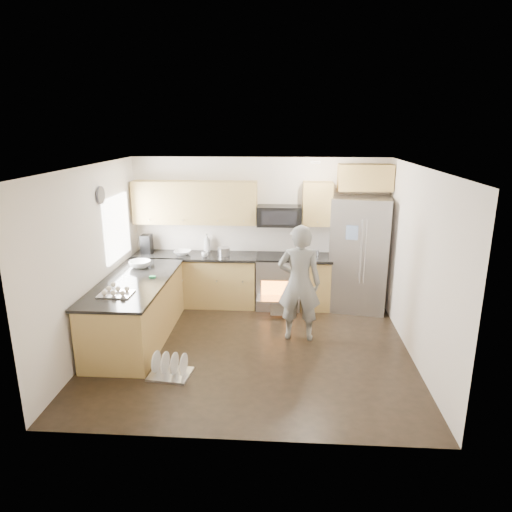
# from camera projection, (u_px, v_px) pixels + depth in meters

# --- Properties ---
(ground) EXTENTS (4.50, 4.50, 0.00)m
(ground) POSITION_uv_depth(u_px,v_px,m) (252.00, 349.00, 6.61)
(ground) COLOR black
(ground) RESTS_ON ground
(room_shell) EXTENTS (4.54, 4.04, 2.62)m
(room_shell) POSITION_uv_depth(u_px,v_px,m) (249.00, 236.00, 6.17)
(room_shell) COLOR white
(room_shell) RESTS_ON ground
(back_cabinet_run) EXTENTS (4.45, 0.64, 2.50)m
(back_cabinet_run) POSITION_uv_depth(u_px,v_px,m) (226.00, 252.00, 8.06)
(back_cabinet_run) COLOR #A98543
(back_cabinet_run) RESTS_ON ground
(peninsula) EXTENTS (0.96, 2.36, 1.03)m
(peninsula) POSITION_uv_depth(u_px,v_px,m) (136.00, 309.00, 6.83)
(peninsula) COLOR #A98543
(peninsula) RESTS_ON ground
(stove_range) EXTENTS (0.76, 0.97, 1.79)m
(stove_range) POSITION_uv_depth(u_px,v_px,m) (278.00, 270.00, 8.03)
(stove_range) COLOR #B7B7BC
(stove_range) RESTS_ON ground
(refrigerator) EXTENTS (1.08, 0.91, 1.97)m
(refrigerator) POSITION_uv_depth(u_px,v_px,m) (359.00, 254.00, 7.86)
(refrigerator) COLOR #B7B7BC
(refrigerator) RESTS_ON ground
(person) EXTENTS (0.67, 0.46, 1.76)m
(person) POSITION_uv_depth(u_px,v_px,m) (299.00, 283.00, 6.72)
(person) COLOR gray
(person) RESTS_ON ground
(dish_rack) EXTENTS (0.56, 0.47, 0.32)m
(dish_rack) POSITION_uv_depth(u_px,v_px,m) (170.00, 369.00, 5.89)
(dish_rack) COLOR #B7B7BC
(dish_rack) RESTS_ON ground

